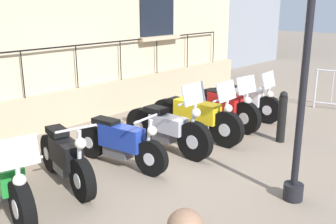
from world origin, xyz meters
The scene contains 10 objects.
ground_plane centered at (0.00, 0.00, 0.00)m, with size 60.00×60.00×0.00m, color gray.
motorcycle_green centered at (0.15, -2.98, 0.44)m, with size 2.22×0.79×1.22m.
motorcycle_black centered at (0.13, -2.02, 0.41)m, with size 1.89×0.71×1.07m.
motorcycle_blue centered at (0.22, -0.99, 0.41)m, with size 1.96×0.58×0.97m.
motorcycle_silver centered at (0.35, 0.06, 0.44)m, with size 2.06×0.69×1.39m.
motorcycle_yellow centered at (0.29, 0.98, 0.47)m, with size 2.25×0.70×1.29m.
motorcycle_red centered at (0.27, 2.01, 0.45)m, with size 2.01×0.70×1.24m.
motorcycle_white centered at (0.19, 2.87, 0.45)m, with size 2.08×0.71×1.20m.
lamppost centered at (2.96, -0.11, 2.65)m, with size 0.28×0.98×3.93m.
bollard centered at (1.69, 1.99, 0.53)m, with size 0.17×0.17×1.05m.
Camera 1 is at (5.07, -5.08, 2.77)m, focal length 41.93 mm.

